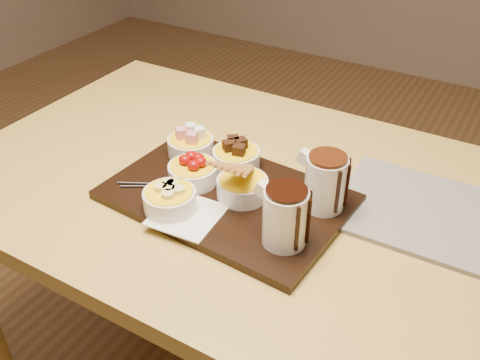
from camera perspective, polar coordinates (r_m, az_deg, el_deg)
The scene contains 12 objects.
dining_table at distance 1.18m, azimuth -0.43°, elevation -3.83°, with size 1.20×0.80×0.75m.
serving_board at distance 1.06m, azimuth -1.40°, elevation -1.80°, with size 0.46×0.30×0.02m, color black.
napkin at distance 1.00m, azimuth -5.69°, elevation -3.74°, with size 0.12×0.12×0.00m, color white.
bowl_marshmallows at distance 1.17m, azimuth -5.28°, elevation 3.60°, with size 0.10×0.10×0.04m, color white.
bowl_cake at distance 1.12m, azimuth -0.42°, elevation 2.30°, with size 0.10×0.10×0.04m, color white.
bowl_strawberries at distance 1.08m, azimuth -5.04°, elevation 0.70°, with size 0.10×0.10×0.04m, color white.
bowl_biscotti at distance 1.03m, azimuth 0.25°, elevation -0.84°, with size 0.10×0.10×0.04m, color white.
bowl_bananas at distance 1.01m, azimuth -7.50°, elevation -2.16°, with size 0.10×0.10×0.04m, color white.
pitcher_dark_chocolate at distance 0.91m, azimuth 4.83°, elevation -4.02°, with size 0.08×0.08×0.11m, color silver.
pitcher_milk_chocolate at distance 1.00m, azimuth 9.09°, elevation -0.33°, with size 0.08×0.08×0.11m, color silver.
fondue_skewers at distance 1.08m, azimuth -6.24°, elevation -0.43°, with size 0.26×0.03×0.01m, color silver, non-canonical shape.
newspaper at distance 1.08m, azimuth 19.04°, elevation -3.27°, with size 0.33×0.26×0.01m, color beige.
Camera 1 is at (0.48, -0.79, 1.39)m, focal length 40.00 mm.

